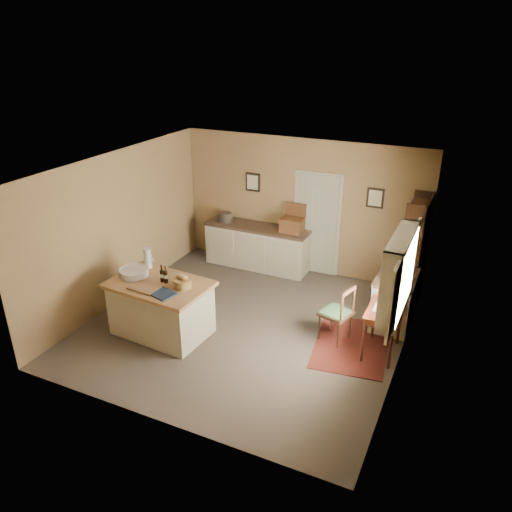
{
  "coord_description": "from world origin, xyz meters",
  "views": [
    {
      "loc": [
        3.17,
        -6.44,
        4.52
      ],
      "look_at": [
        0.02,
        0.34,
        1.15
      ],
      "focal_mm": 35.0,
      "sensor_mm": 36.0,
      "label": 1
    }
  ],
  "objects": [
    {
      "name": "writing_desk",
      "position": [
        2.2,
        0.18,
        0.66
      ],
      "size": [
        0.49,
        0.79,
        0.82
      ],
      "color": "#36160D",
      "rests_on": "ground"
    },
    {
      "name": "window",
      "position": [
        2.42,
        -0.2,
        1.55
      ],
      "size": [
        0.25,
        1.99,
        1.12
      ],
      "color": "#BFB698",
      "rests_on": "ground"
    },
    {
      "name": "rug",
      "position": [
        1.75,
        0.18,
        0.0
      ],
      "size": [
        1.31,
        1.74,
        0.01
      ],
      "primitive_type": "cube",
      "rotation": [
        0.0,
        0.0,
        0.14
      ],
      "color": "#561611",
      "rests_on": "ground"
    },
    {
      "name": "wall_left",
      "position": [
        -2.5,
        0.0,
        1.35
      ],
      "size": [
        0.1,
        5.0,
        2.7
      ],
      "primitive_type": "cube",
      "color": "olive",
      "rests_on": "ground"
    },
    {
      "name": "door",
      "position": [
        0.35,
        2.47,
        1.05
      ],
      "size": [
        0.97,
        0.06,
        2.11
      ],
      "primitive_type": "cube",
      "color": "#9EA48C",
      "rests_on": "ground"
    },
    {
      "name": "shelving_unit",
      "position": [
        2.35,
        2.0,
        0.99
      ],
      "size": [
        0.34,
        0.89,
        1.99
      ],
      "color": "black",
      "rests_on": "ground"
    },
    {
      "name": "desk_chair",
      "position": [
        1.45,
        0.24,
        0.47
      ],
      "size": [
        0.55,
        0.55,
        0.95
      ],
      "primitive_type": null,
      "rotation": [
        0.0,
        0.0,
        -0.28
      ],
      "color": "black",
      "rests_on": "ground"
    },
    {
      "name": "work_island",
      "position": [
        -1.16,
        -0.76,
        0.48
      ],
      "size": [
        1.66,
        1.15,
        1.2
      ],
      "rotation": [
        0.0,
        0.0,
        -0.07
      ],
      "color": "#BFB698",
      "rests_on": "ground"
    },
    {
      "name": "wall_front",
      "position": [
        0.0,
        -2.5,
        1.35
      ],
      "size": [
        5.0,
        0.1,
        2.7
      ],
      "primitive_type": "cube",
      "color": "olive",
      "rests_on": "ground"
    },
    {
      "name": "wall_right",
      "position": [
        2.5,
        0.0,
        1.35
      ],
      "size": [
        0.1,
        5.0,
        2.7
      ],
      "primitive_type": "cube",
      "color": "olive",
      "rests_on": "ground"
    },
    {
      "name": "framed_prints",
      "position": [
        0.2,
        2.48,
        1.72
      ],
      "size": [
        2.82,
        0.02,
        0.38
      ],
      "color": "black",
      "rests_on": "ground"
    },
    {
      "name": "wall_back",
      "position": [
        0.0,
        2.5,
        1.35
      ],
      "size": [
        5.0,
        0.1,
        2.7
      ],
      "primitive_type": "cube",
      "color": "olive",
      "rests_on": "ground"
    },
    {
      "name": "ground",
      "position": [
        0.0,
        0.0,
        0.0
      ],
      "size": [
        5.0,
        5.0,
        0.0
      ],
      "primitive_type": "plane",
      "color": "brown",
      "rests_on": "ground"
    },
    {
      "name": "ceiling",
      "position": [
        0.0,
        0.0,
        2.7
      ],
      "size": [
        5.0,
        5.0,
        0.0
      ],
      "primitive_type": "plane",
      "color": "silver",
      "rests_on": "wall_back"
    },
    {
      "name": "right_cabinet",
      "position": [
        2.2,
        1.17,
        0.46
      ],
      "size": [
        0.63,
        1.13,
        0.99
      ],
      "color": "#BFB698",
      "rests_on": "ground"
    },
    {
      "name": "sideboard",
      "position": [
        -0.81,
        2.2,
        0.48
      ],
      "size": [
        2.18,
        0.62,
        1.18
      ],
      "color": "#BFB698",
      "rests_on": "ground"
    }
  ]
}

